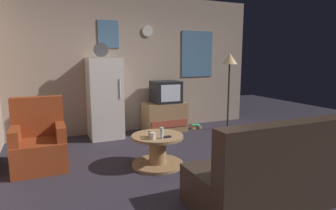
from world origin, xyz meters
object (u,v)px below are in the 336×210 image
Objects in this scene: tv_stand at (164,117)px; crt_tv at (166,92)px; mug_ceramic_white at (153,136)px; wine_glass at (162,133)px; book_stack at (196,127)px; fridge at (105,98)px; armchair at (39,143)px; mug_ceramic_tan at (151,134)px; coffee_table at (158,150)px; standing_lamp at (230,65)px; couch at (275,175)px; remote_control at (166,137)px.

crt_tv reaches higher than tv_stand.
mug_ceramic_white is (-0.96, -1.88, 0.19)m from tv_stand.
book_stack is at bearing 49.74° from wine_glass.
book_stack is at bearing -2.82° from fridge.
tv_stand is 0.87× the size of armchair.
mug_ceramic_tan is 1.55m from armchair.
tv_stand is at bearing 175.22° from book_stack.
armchair is 3.25m from book_stack.
armchair is at bearing 151.20° from mug_ceramic_white.
wine_glass is at bearing -92.79° from coffee_table.
standing_lamp is 2.84m from mug_ceramic_white.
mug_ceramic_white and mug_ceramic_tan have the same top height.
mug_ceramic_white is at bearing -82.94° from fridge.
mug_ceramic_tan is at bearing 120.18° from couch.
armchair reaches higher than book_stack.
coffee_table is at bearing 115.89° from couch.
mug_ceramic_white is at bearing -146.53° from standing_lamp.
tv_stand is 2.01m from mug_ceramic_tan.
wine_glass is (-2.13, -1.50, -0.84)m from standing_lamp.
fridge is 1.68m from armchair.
armchair is 3.03m from couch.
coffee_table is at bearing -21.50° from armchair.
couch is at bearing -64.11° from coffee_table.
armchair is (-1.50, 0.77, -0.18)m from wine_glass.
standing_lamp is at bearing -29.90° from book_stack.
armchair is 0.56× the size of couch.
fridge is 1.23m from crt_tv.
armchair is at bearing 150.21° from remote_control.
crt_tv is at bearing 25.36° from armchair.
armchair is at bearing 155.20° from mug_ceramic_tan.
couch is (-0.15, -3.18, -0.50)m from crt_tv.
tv_stand is 3.19m from couch.
standing_lamp is 17.67× the size of mug_ceramic_white.
crt_tv is 0.75× the size of coffee_table.
fridge is 2.11× the size of tv_stand.
crt_tv is at bearing -1.82° from tv_stand.
remote_control reaches higher than book_stack.
standing_lamp is 2.74m from wine_glass.
mug_ceramic_white reaches higher than book_stack.
remote_control is 0.09× the size of couch.
standing_lamp is (2.49, -0.43, 0.60)m from fridge.
remote_control is at bearing -36.39° from mug_ceramic_tan.
mug_ceramic_tan is at bearing -118.07° from tv_stand.
mug_ceramic_white is (-0.13, -0.16, 0.27)m from coffee_table.
fridge is 2.60m from standing_lamp.
mug_ceramic_tan is (-0.11, -0.05, 0.27)m from coffee_table.
couch is (0.82, -1.42, -0.17)m from mug_ceramic_tan.
fridge is at bearing 101.91° from coffee_table.
fridge is 1.84× the size of armchair.
mug_ceramic_tan is 0.21m from remote_control.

